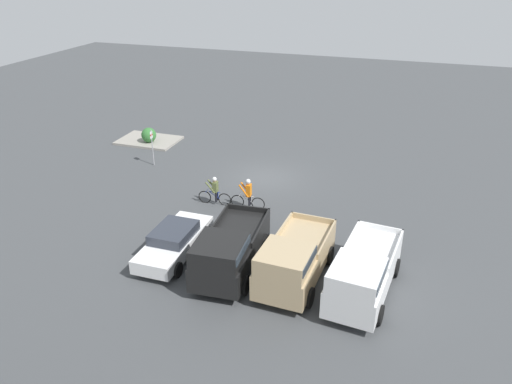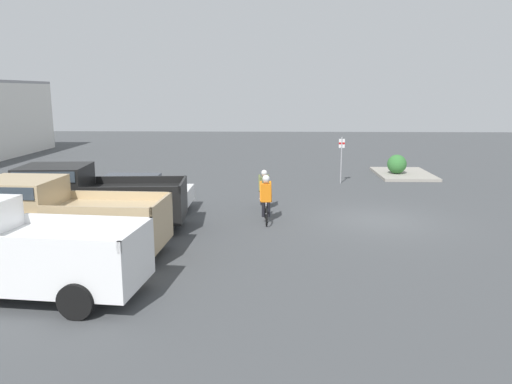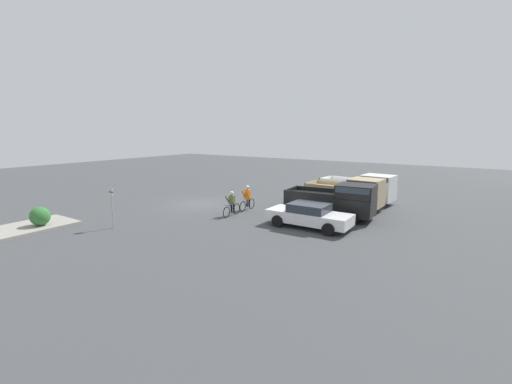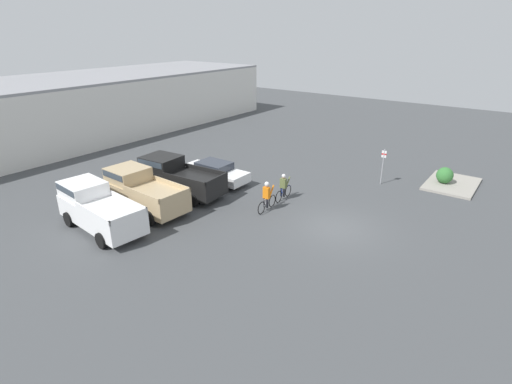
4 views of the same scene
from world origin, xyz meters
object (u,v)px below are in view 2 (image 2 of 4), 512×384
at_px(pickup_truck_0, 10,248).
at_px(fire_lane_sign, 341,155).
at_px(shrub, 397,164).
at_px(pickup_truck_1, 62,217).
at_px(cyclist_0, 264,190).
at_px(sedan_0, 131,193).
at_px(pickup_truck_2, 92,197).
at_px(cyclist_1, 266,198).

distance_m(pickup_truck_0, fire_lane_sign, 17.31).
bearing_deg(shrub, pickup_truck_0, 142.49).
height_order(pickup_truck_1, cyclist_0, pickup_truck_1).
bearing_deg(cyclist_0, pickup_truck_1, 136.09).
relative_size(pickup_truck_0, sedan_0, 1.17).
relative_size(fire_lane_sign, shrub, 2.26).
relative_size(cyclist_0, shrub, 1.78).
distance_m(pickup_truck_0, cyclist_0, 10.31).
bearing_deg(fire_lane_sign, pickup_truck_2, 133.14).
distance_m(pickup_truck_0, pickup_truck_2, 5.53).
distance_m(cyclist_1, fire_lane_sign, 8.60).
distance_m(pickup_truck_0, sedan_0, 8.38).
distance_m(pickup_truck_1, pickup_truck_2, 2.75).
bearing_deg(pickup_truck_0, pickup_truck_2, 0.89).
bearing_deg(fire_lane_sign, cyclist_1, 154.29).
xyz_separation_m(sedan_0, cyclist_1, (-1.61, -5.31, 0.17)).
height_order(sedan_0, fire_lane_sign, fire_lane_sign).
xyz_separation_m(pickup_truck_1, cyclist_0, (5.84, -5.62, -0.35)).
relative_size(sedan_0, shrub, 4.51).
relative_size(cyclist_1, fire_lane_sign, 0.80).
relative_size(pickup_truck_2, sedan_0, 1.16).
bearing_deg(cyclist_1, pickup_truck_2, 101.81).
distance_m(pickup_truck_2, cyclist_1, 5.96).
bearing_deg(fire_lane_sign, cyclist_0, 146.97).
xyz_separation_m(cyclist_0, shrub, (8.10, -7.18, -0.12)).
relative_size(pickup_truck_1, cyclist_1, 2.76).
distance_m(pickup_truck_1, sedan_0, 5.61).
bearing_deg(shrub, pickup_truck_1, 137.44).
bearing_deg(pickup_truck_0, pickup_truck_1, -0.70).
bearing_deg(shrub, cyclist_1, 144.57).
height_order(fire_lane_sign, shrub, fire_lane_sign).
height_order(pickup_truck_0, pickup_truck_1, pickup_truck_1).
bearing_deg(pickup_truck_1, pickup_truck_2, 2.50).
bearing_deg(fire_lane_sign, sedan_0, 124.12).
height_order(cyclist_0, fire_lane_sign, fire_lane_sign).
height_order(cyclist_1, fire_lane_sign, fire_lane_sign).
height_order(pickup_truck_0, shrub, pickup_truck_0).
bearing_deg(pickup_truck_0, cyclist_1, -40.38).
height_order(pickup_truck_2, sedan_0, pickup_truck_2).
xyz_separation_m(sedan_0, shrub, (8.36, -12.40, -0.03)).
height_order(pickup_truck_1, sedan_0, pickup_truck_1).
xyz_separation_m(pickup_truck_1, sedan_0, (5.58, -0.40, -0.44)).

